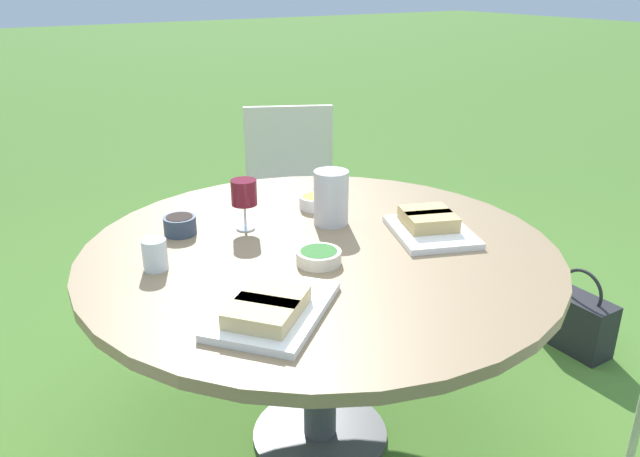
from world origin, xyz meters
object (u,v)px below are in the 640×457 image
at_px(chair_near_right, 291,184).
at_px(wine_glass, 244,194).
at_px(handbag, 576,321).
at_px(dining_table, 320,271).
at_px(water_pitcher, 331,197).

bearing_deg(chair_near_right, wine_glass, 142.41).
height_order(chair_near_right, handbag, chair_near_right).
bearing_deg(wine_glass, chair_near_right, -37.59).
relative_size(dining_table, water_pitcher, 7.99).
distance_m(wine_glass, handbag, 1.56).
bearing_deg(chair_near_right, water_pitcher, 157.78).
bearing_deg(water_pitcher, dining_table, 137.21).
bearing_deg(dining_table, chair_near_right, -25.50).
relative_size(chair_near_right, handbag, 2.42).
bearing_deg(water_pitcher, chair_near_right, -22.22).
distance_m(dining_table, wine_glass, 0.35).
bearing_deg(dining_table, handbag, -95.12).
bearing_deg(water_pitcher, handbag, -103.22).
xyz_separation_m(chair_near_right, water_pitcher, (-0.95, 0.39, 0.28)).
relative_size(water_pitcher, wine_glass, 1.08).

